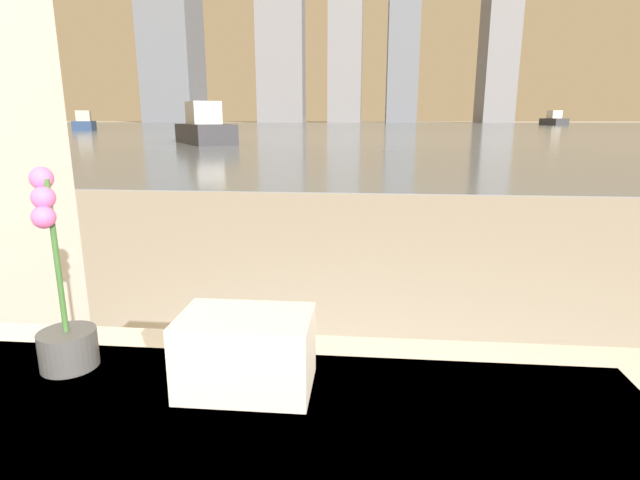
% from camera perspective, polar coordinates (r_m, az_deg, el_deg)
% --- Properties ---
extents(potted_orchid, '(0.12, 0.12, 0.45)m').
position_cam_1_polar(potted_orchid, '(1.25, -27.26, -8.01)').
color(potted_orchid, '#4C4C4C').
rests_on(potted_orchid, bathtub).
extents(towel_stack, '(0.27, 0.18, 0.16)m').
position_cam_1_polar(towel_stack, '(1.06, -8.43, -12.54)').
color(towel_stack, silver).
rests_on(towel_stack, bathtub).
extents(harbor_water, '(180.00, 110.00, 0.01)m').
position_cam_1_polar(harbor_water, '(62.19, 5.38, 12.76)').
color(harbor_water, slate).
rests_on(harbor_water, ground_plane).
extents(harbor_boat_1, '(3.74, 4.71, 1.71)m').
position_cam_1_polar(harbor_boat_1, '(22.03, -13.11, 12.27)').
color(harbor_boat_1, '#2D2D33').
rests_on(harbor_boat_1, harbor_water).
extents(harbor_boat_2, '(2.45, 5.71, 2.08)m').
position_cam_1_polar(harbor_boat_2, '(82.47, 25.16, 12.31)').
color(harbor_boat_2, '#2D2D33').
rests_on(harbor_boat_2, harbor_water).
extents(harbor_boat_3, '(3.17, 4.66, 1.66)m').
position_cam_1_polar(harbor_boat_3, '(49.05, -25.33, 11.96)').
color(harbor_boat_3, navy).
rests_on(harbor_boat_3, harbor_water).
extents(skyline_tower_0, '(11.51, 12.77, 31.81)m').
position_cam_1_polar(skyline_tower_0, '(127.50, -16.53, 19.95)').
color(skyline_tower_0, slate).
rests_on(skyline_tower_0, ground_plane).
extents(skyline_tower_2, '(7.22, 12.17, 50.93)m').
position_cam_1_polar(skyline_tower_2, '(120.79, 3.03, 25.44)').
color(skyline_tower_2, slate).
rests_on(skyline_tower_2, ground_plane).
extents(skyline_tower_3, '(6.72, 7.39, 29.54)m').
position_cam_1_polar(skyline_tower_3, '(119.19, 9.44, 20.23)').
color(skyline_tower_3, slate).
rests_on(skyline_tower_3, ground_plane).
extents(skyline_tower_4, '(6.65, 10.72, 42.94)m').
position_cam_1_polar(skyline_tower_4, '(123.09, 19.95, 22.57)').
color(skyline_tower_4, slate).
rests_on(skyline_tower_4, ground_plane).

